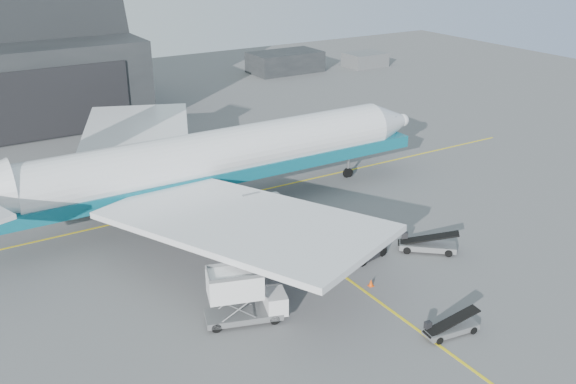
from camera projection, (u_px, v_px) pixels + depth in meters
ground at (343, 276)px, 53.53m from camera, size 200.00×200.00×0.00m
taxi_lines at (268, 221)px, 63.50m from camera, size 80.00×42.12×0.02m
distant_bldg_a at (285, 72)px, 128.57m from camera, size 14.00×8.00×4.00m
distant_bldg_b at (365, 66)px, 133.62m from camera, size 8.00×6.00×2.80m
airliner at (199, 162)px, 63.69m from camera, size 54.44×52.79×19.10m
catering_truck at (242, 296)px, 46.67m from camera, size 6.36×3.90×4.11m
pushback_tug at (365, 250)px, 56.47m from camera, size 4.11×2.87×1.74m
belt_loader_a at (450, 328)px, 45.72m from camera, size 4.42×1.95×1.66m
belt_loader_b at (427, 245)px, 57.41m from camera, size 4.89×4.51×2.02m
traffic_cone at (371, 283)px, 51.93m from camera, size 0.41×0.41×0.59m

